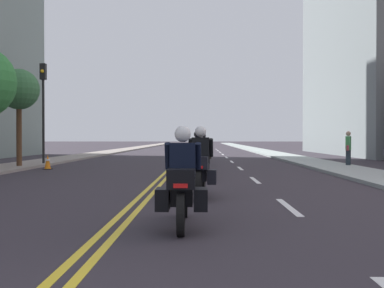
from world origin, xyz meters
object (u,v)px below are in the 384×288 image
motorcycle_3 (200,156)px  traffic_cone_1 (48,162)px  street_tree_1 (19,90)px  pedestrian_1 (348,149)px  motorcycle_0 (182,185)px  motorcycle_6 (197,149)px  traffic_light_near (43,96)px  motorcycle_5 (203,150)px  motorcycle_2 (198,160)px  motorcycle_4 (203,152)px  motorcycle_1 (200,169)px

motorcycle_3 → traffic_cone_1: bearing=171.3°
motorcycle_3 → street_tree_1: bearing=168.0°
pedestrian_1 → motorcycle_0: bearing=-2.2°
motorcycle_6 → traffic_light_near: 12.07m
motorcycle_3 → street_tree_1: size_ratio=0.47×
motorcycle_5 → traffic_light_near: (-8.02, -5.26, 2.86)m
traffic_cone_1 → motorcycle_2: bearing=-36.7°
traffic_cone_1 → street_tree_1: bearing=157.3°
motorcycle_2 → motorcycle_4: size_ratio=1.05×
motorcycle_5 → motorcycle_6: (-0.41, 3.67, 0.02)m
motorcycle_1 → traffic_light_near: traffic_light_near is taller
motorcycle_0 → street_tree_1: 16.37m
motorcycle_0 → motorcycle_6: bearing=89.7°
traffic_cone_1 → pedestrian_1: 13.76m
motorcycle_2 → street_tree_1: bearing=145.8°
motorcycle_1 → pedestrian_1: bearing=61.9°
traffic_light_near → motorcycle_4: bearing=3.4°
motorcycle_6 → traffic_cone_1: 13.43m
motorcycle_0 → motorcycle_6: (-0.03, 25.12, 0.01)m
motorcycle_1 → traffic_light_near: (-7.90, 12.53, 2.83)m
motorcycle_1 → motorcycle_3: 9.01m
motorcycle_1 → motorcycle_4: motorcycle_1 is taller
traffic_cone_1 → street_tree_1: street_tree_1 is taller
motorcycle_2 → motorcycle_3: size_ratio=1.04×
motorcycle_2 → motorcycle_6: size_ratio=1.03×
motorcycle_0 → traffic_cone_1: size_ratio=3.36×
motorcycle_2 → traffic_light_near: size_ratio=0.44×
motorcycle_1 → motorcycle_3: bearing=93.5°
traffic_light_near → pedestrian_1: traffic_light_near is taller
motorcycle_2 → traffic_light_near: 11.38m
motorcycle_5 → motorcycle_6: bearing=93.5°
motorcycle_4 → street_tree_1: (-8.38, -2.68, 2.88)m
motorcycle_0 → motorcycle_4: (0.38, 16.66, 0.01)m
motorcycle_0 → motorcycle_1: size_ratio=1.01×
motorcycle_3 → traffic_light_near: size_ratio=0.42×
motorcycle_2 → motorcycle_3: (0.06, 4.27, -0.03)m
motorcycle_5 → street_tree_1: bearing=-141.2°
motorcycle_3 → motorcycle_5: motorcycle_3 is taller
motorcycle_1 → motorcycle_5: bearing=92.8°
traffic_cone_1 → motorcycle_1: bearing=-55.1°
motorcycle_1 → traffic_cone_1: (-6.76, 9.70, -0.34)m
motorcycle_5 → street_tree_1: (-8.38, -7.46, 2.90)m
motorcycle_0 → traffic_cone_1: (-6.49, 13.36, -0.33)m
motorcycle_4 → street_tree_1: size_ratio=0.47×
motorcycle_0 → motorcycle_2: bearing=88.5°
motorcycle_4 → traffic_light_near: (-8.01, -0.48, 2.83)m
motorcycle_2 → street_tree_1: size_ratio=0.49×
traffic_cone_1 → traffic_light_near: 4.40m
traffic_light_near → street_tree_1: (-0.37, -2.20, 0.05)m
motorcycle_6 → motorcycle_2: bearing=-90.2°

